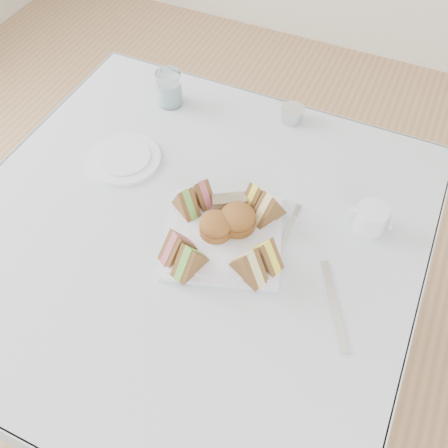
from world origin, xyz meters
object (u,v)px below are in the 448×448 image
at_px(water_glass, 169,88).
at_px(creamer_jug, 371,218).
at_px(serving_plate, 224,236).
at_px(table, 194,309).

distance_m(water_glass, creamer_jug, 0.64).
distance_m(serving_plate, water_glass, 0.48).
height_order(serving_plate, creamer_jug, creamer_jug).
distance_m(table, creamer_jug, 0.57).
relative_size(table, serving_plate, 3.61).
bearing_deg(water_glass, table, -57.57).
xyz_separation_m(serving_plate, water_glass, (-0.32, 0.36, 0.04)).
xyz_separation_m(table, water_glass, (-0.24, 0.37, 0.42)).
bearing_deg(creamer_jug, table, -167.55).
bearing_deg(table, serving_plate, 9.47).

